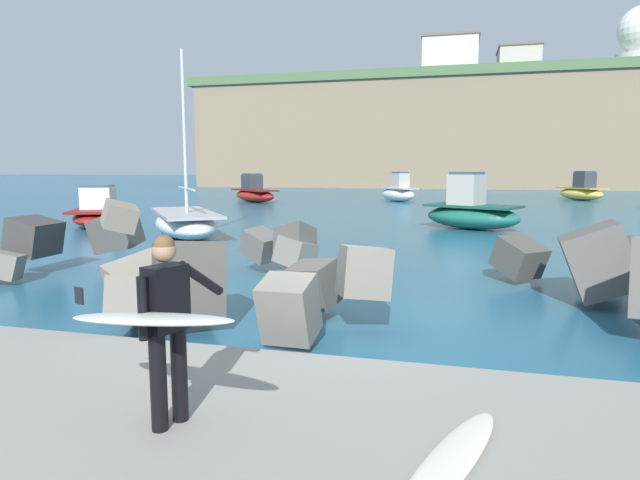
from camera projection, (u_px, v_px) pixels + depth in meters
name	position (u px, v px, depth m)	size (l,w,h in m)	color
ground_plane	(328.00, 330.00, 8.71)	(400.00, 400.00, 0.00)	#235B7A
walkway_path	(223.00, 444.00, 4.86)	(48.00, 4.40, 0.24)	gray
breakwater_jetty	(311.00, 251.00, 10.74)	(33.25, 7.41, 2.49)	#3D3A38
surfer_with_board	(160.00, 319.00, 4.74)	(2.09, 1.47, 1.78)	black
spare_surfboard	(451.00, 460.00, 4.29)	(1.00, 2.01, 0.19)	silver
boat_near_left	(101.00, 212.00, 25.35)	(4.74, 6.69, 1.87)	maroon
boat_near_centre	(398.00, 192.00, 43.02)	(3.86, 4.32, 2.36)	white
boat_near_right	(581.00, 191.00, 44.60)	(3.86, 5.11, 2.43)	#EAC64C
boat_mid_left	(185.00, 223.00, 20.61)	(5.40, 6.19, 6.89)	white
boat_mid_right	(471.00, 211.00, 23.31)	(4.69, 3.76, 2.47)	#1E6656
boat_far_left	(254.00, 193.00, 42.48)	(5.56, 5.51, 2.25)	maroon
headland_bluff	(508.00, 135.00, 82.47)	(89.29, 35.43, 15.39)	#847056
station_building_west	(518.00, 64.00, 77.93)	(5.88, 7.56, 4.54)	#B2ADA3
station_building_central	(450.00, 59.00, 77.93)	(8.04, 7.56, 5.89)	beige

